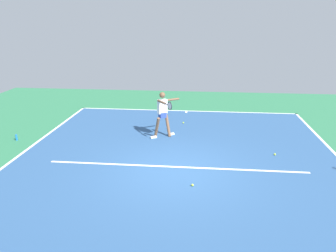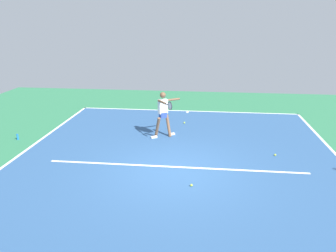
% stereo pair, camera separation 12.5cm
% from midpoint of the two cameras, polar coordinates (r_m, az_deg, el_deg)
% --- Properties ---
extents(ground_plane, '(22.69, 22.69, 0.00)m').
position_cam_midpoint_polar(ground_plane, '(9.86, 0.86, -7.68)').
color(ground_plane, '#2D754C').
extents(court_surface, '(10.44, 13.56, 0.00)m').
position_cam_midpoint_polar(court_surface, '(9.86, 0.86, -7.67)').
color(court_surface, '#2D5484').
rests_on(court_surface, ground_plane).
extents(court_line_baseline_near, '(10.44, 0.10, 0.01)m').
position_cam_midpoint_polar(court_line_baseline_near, '(16.18, 2.96, 2.61)').
color(court_line_baseline_near, white).
rests_on(court_line_baseline_near, ground_plane).
extents(court_line_sideline_right, '(0.10, 13.56, 0.01)m').
position_cam_midpoint_polar(court_line_sideline_right, '(11.48, -25.95, -5.76)').
color(court_line_sideline_right, white).
rests_on(court_line_sideline_right, ground_plane).
extents(court_line_service, '(7.83, 0.10, 0.01)m').
position_cam_midpoint_polar(court_line_service, '(10.10, 0.99, -7.01)').
color(court_line_service, white).
rests_on(court_line_service, ground_plane).
extents(court_line_centre_mark, '(0.10, 0.30, 0.01)m').
position_cam_midpoint_polar(court_line_centre_mark, '(15.99, 2.92, 2.42)').
color(court_line_centre_mark, white).
rests_on(court_line_centre_mark, ground_plane).
extents(tennis_player, '(1.04, 1.38, 1.73)m').
position_cam_midpoint_polar(tennis_player, '(12.32, -1.16, 2.46)').
color(tennis_player, brown).
rests_on(tennis_player, ground_plane).
extents(tennis_ball_near_player, '(0.07, 0.07, 0.07)m').
position_cam_midpoint_polar(tennis_ball_near_player, '(9.02, 3.81, -10.06)').
color(tennis_ball_near_player, '#C6E53D').
rests_on(tennis_ball_near_player, ground_plane).
extents(tennis_ball_by_baseline, '(0.07, 0.07, 0.07)m').
position_cam_midpoint_polar(tennis_ball_by_baseline, '(11.44, 17.54, -4.66)').
color(tennis_ball_by_baseline, '#CCE033').
rests_on(tennis_ball_by_baseline, ground_plane).
extents(tennis_ball_by_sideline, '(0.07, 0.07, 0.07)m').
position_cam_midpoint_polar(tennis_ball_by_sideline, '(14.21, 2.40, 0.57)').
color(tennis_ball_by_sideline, '#C6E53D').
rests_on(tennis_ball_by_sideline, ground_plane).
extents(water_bottle, '(0.07, 0.07, 0.22)m').
position_cam_midpoint_polar(water_bottle, '(13.44, -24.78, -1.80)').
color(water_bottle, blue).
rests_on(water_bottle, ground_plane).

